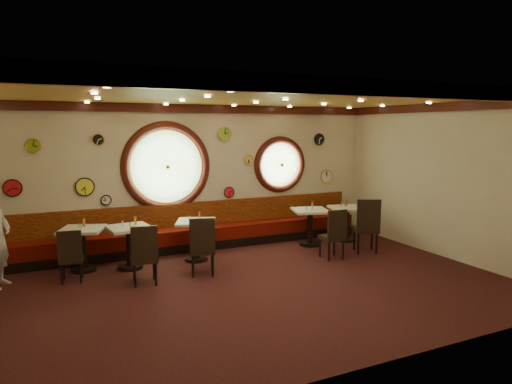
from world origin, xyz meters
name	(u,v)px	position (x,y,z in m)	size (l,w,h in m)	color
floor	(247,287)	(0.00, 0.00, 0.00)	(9.00, 6.00, 0.00)	black
ceiling	(246,96)	(0.00, 0.00, 3.20)	(9.00, 6.00, 0.02)	gold
wall_back	(193,177)	(0.00, 3.00, 1.60)	(9.00, 0.02, 3.20)	beige
wall_front	(359,231)	(0.00, -3.00, 1.60)	(9.00, 0.02, 3.20)	beige
wall_right	(445,181)	(4.50, 0.00, 1.60)	(0.02, 6.00, 3.20)	beige
molding_back	(192,109)	(0.00, 2.95, 3.11)	(9.00, 0.10, 0.18)	#39100A
molding_front	(361,87)	(0.00, -2.95, 3.11)	(9.00, 0.10, 0.18)	#39100A
molding_right	(448,107)	(4.45, 0.00, 3.11)	(0.10, 6.00, 0.18)	#39100A
banquette_base	(198,244)	(0.00, 2.72, 0.10)	(8.00, 0.55, 0.20)	black
banquette_seat	(198,233)	(0.00, 2.72, 0.35)	(8.00, 0.55, 0.30)	#560C07
banquette_back	(194,214)	(0.00, 2.94, 0.75)	(8.00, 0.10, 0.55)	#5B0907
porthole_left_glass	(166,167)	(-0.60, 3.00, 1.85)	(1.66, 1.66, 0.02)	#78AB66
porthole_left_frame	(167,167)	(-0.60, 2.98, 1.85)	(1.98, 1.98, 0.18)	#39100A
porthole_left_ring	(167,167)	(-0.60, 2.95, 1.85)	(1.61, 1.61, 0.03)	gold
porthole_right_glass	(279,164)	(2.20, 3.00, 1.80)	(1.10, 1.10, 0.02)	#78AB66
porthole_right_frame	(280,165)	(2.20, 2.98, 1.80)	(1.38, 1.38, 0.18)	#39100A
porthole_right_ring	(280,165)	(2.20, 2.95, 1.80)	(1.09, 1.09, 0.03)	gold
wall_clock_0	(33,146)	(-3.20, 2.96, 2.35)	(0.26, 0.26, 0.03)	#87BB25
wall_clock_1	(98,140)	(-2.00, 2.96, 2.45)	(0.24, 0.24, 0.03)	black
wall_clock_2	(13,188)	(-3.60, 2.96, 1.55)	(0.32, 0.32, 0.03)	red
wall_clock_3	(248,159)	(1.35, 2.96, 1.95)	(0.22, 0.22, 0.03)	gold
wall_clock_4	(319,139)	(3.30, 2.96, 2.40)	(0.28, 0.28, 0.03)	black
wall_clock_5	(326,176)	(3.55, 2.96, 1.45)	(0.34, 0.34, 0.03)	white
wall_clock_6	(85,187)	(-2.30, 2.96, 1.50)	(0.36, 0.36, 0.03)	#F4F436
wall_clock_7	(224,134)	(0.75, 2.96, 2.55)	(0.30, 0.30, 0.03)	#78BD3B
wall_clock_8	(229,192)	(0.85, 2.96, 1.20)	(0.24, 0.24, 0.03)	red
wall_clock_9	(106,200)	(-1.90, 2.96, 1.20)	(0.20, 0.20, 0.03)	white
table_a	(83,244)	(-2.45, 2.11, 0.52)	(0.96, 0.96, 0.83)	black
table_b	(129,242)	(-1.63, 1.88, 0.52)	(0.83, 0.83, 0.83)	black
table_c	(196,235)	(-0.31, 1.86, 0.52)	(0.99, 0.99, 0.83)	black
table_d	(310,223)	(2.44, 1.92, 0.53)	(0.95, 0.95, 0.84)	black
table_e	(347,219)	(3.46, 1.92, 0.52)	(0.90, 0.90, 0.82)	black
chair_a	(70,253)	(-2.70, 1.48, 0.54)	(0.45, 0.45, 0.59)	black
chair_b	(144,251)	(-1.56, 0.81, 0.60)	(0.49, 0.49, 0.65)	black
chair_c	(202,243)	(-0.50, 0.86, 0.62)	(0.57, 0.57, 0.68)	black
chair_d	(335,231)	(2.29, 0.73, 0.60)	(0.45, 0.45, 0.65)	black
chair_e	(367,222)	(3.19, 0.83, 0.68)	(0.66, 0.66, 0.74)	black
condiment_a_salt	(79,226)	(-2.50, 2.14, 0.87)	(0.03, 0.03, 0.09)	silver
condiment_b_salt	(122,224)	(-1.74, 1.96, 0.88)	(0.04, 0.04, 0.10)	silver
condiment_c_salt	(189,218)	(-0.42, 1.94, 0.88)	(0.03, 0.03, 0.09)	silver
condiment_d_salt	(307,208)	(2.35, 1.94, 0.89)	(0.03, 0.03, 0.09)	silver
condiment_a_pepper	(81,226)	(-2.47, 2.06, 0.87)	(0.03, 0.03, 0.09)	silver
condiment_b_pepper	(130,224)	(-1.61, 1.84, 0.87)	(0.03, 0.03, 0.09)	silver
condiment_c_pepper	(200,219)	(-0.25, 1.78, 0.88)	(0.04, 0.04, 0.10)	silver
condiment_d_pepper	(312,207)	(2.45, 1.88, 0.89)	(0.04, 0.04, 0.11)	silver
condiment_a_bottle	(84,222)	(-2.40, 2.24, 0.90)	(0.05, 0.05, 0.16)	orange
condiment_b_bottle	(135,221)	(-1.49, 1.96, 0.91)	(0.05, 0.05, 0.17)	gold
condiment_c_bottle	(200,215)	(-0.19, 1.96, 0.91)	(0.05, 0.05, 0.16)	#C6832E
condiment_d_bottle	(312,205)	(2.53, 2.00, 0.93)	(0.06, 0.06, 0.18)	orange
condiment_e_salt	(341,205)	(3.35, 2.01, 0.87)	(0.04, 0.04, 0.10)	silver
condiment_e_pepper	(345,205)	(3.42, 1.95, 0.88)	(0.04, 0.04, 0.11)	silver
condiment_e_bottle	(347,203)	(3.52, 2.02, 0.89)	(0.04, 0.04, 0.14)	#C4862E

